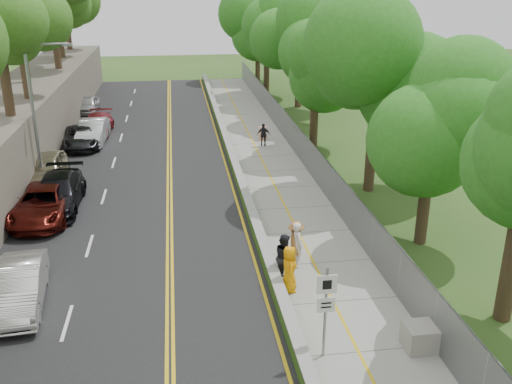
{
  "coord_description": "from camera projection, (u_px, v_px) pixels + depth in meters",
  "views": [
    {
      "loc": [
        -3.14,
        -17.39,
        11.19
      ],
      "look_at": [
        0.5,
        8.0,
        1.4
      ],
      "focal_mm": 40.0,
      "sensor_mm": 36.0,
      "label": 1
    }
  ],
  "objects": [
    {
      "name": "painter_2",
      "position": [
        285.0,
        257.0,
        21.99
      ],
      "size": [
        0.84,
        1.01,
        1.9
      ],
      "primitive_type": "imported",
      "rotation": [
        0.0,
        0.0,
        1.43
      ],
      "color": "black",
      "rests_on": "sidewalk"
    },
    {
      "name": "construction_barrel",
      "position": [
        263.0,
        133.0,
        40.99
      ],
      "size": [
        0.58,
        0.58,
        0.95
      ],
      "primitive_type": "cylinder",
      "color": "#C8511C",
      "rests_on": "sidewalk"
    },
    {
      "name": "car_5",
      "position": [
        93.0,
        132.0,
        40.08
      ],
      "size": [
        1.95,
        5.07,
        1.65
      ],
      "primitive_type": "imported",
      "rotation": [
        0.0,
        0.0,
        -0.04
      ],
      "color": "silver",
      "rests_on": "road"
    },
    {
      "name": "streetlight",
      "position": [
        37.0,
        106.0,
        30.39
      ],
      "size": [
        2.52,
        0.22,
        8.0
      ],
      "color": "gray",
      "rests_on": "ground"
    },
    {
      "name": "car_1",
      "position": [
        18.0,
        287.0,
        20.27
      ],
      "size": [
        2.1,
        4.81,
        1.54
      ],
      "primitive_type": "imported",
      "rotation": [
        0.0,
        0.0,
        0.1
      ],
      "color": "silver",
      "rests_on": "road"
    },
    {
      "name": "trees_fenceside",
      "position": [
        350.0,
        53.0,
        32.79
      ],
      "size": [
        7.0,
        66.0,
        14.0
      ],
      "primitive_type": null,
      "color": "#338423",
      "rests_on": "ground"
    },
    {
      "name": "car_6",
      "position": [
        81.0,
        137.0,
        39.26
      ],
      "size": [
        2.77,
        5.23,
        1.4
      ],
      "primitive_type": "imported",
      "rotation": [
        0.0,
        0.0,
        0.09
      ],
      "color": "black",
      "rests_on": "road"
    },
    {
      "name": "road",
      "position": [
        140.0,
        177.0,
        33.64
      ],
      "size": [
        11.2,
        66.0,
        0.04
      ],
      "primitive_type": "cube",
      "color": "black",
      "rests_on": "ground"
    },
    {
      "name": "car_4",
      "position": [
        46.0,
        169.0,
        32.44
      ],
      "size": [
        2.06,
        4.93,
        1.67
      ],
      "primitive_type": "imported",
      "rotation": [
        0.0,
        0.0,
        0.02
      ],
      "color": "gray",
      "rests_on": "road"
    },
    {
      "name": "ground",
      "position": [
        274.0,
        307.0,
        20.49
      ],
      "size": [
        140.0,
        140.0,
        0.0
      ],
      "primitive_type": "plane",
      "color": "#33511E",
      "rests_on": "ground"
    },
    {
      "name": "person_far",
      "position": [
        264.0,
        135.0,
        39.39
      ],
      "size": [
        0.97,
        0.5,
        1.58
      ],
      "primitive_type": "imported",
      "rotation": [
        0.0,
        0.0,
        3.02
      ],
      "color": "black",
      "rests_on": "sidewalk"
    },
    {
      "name": "painter_3",
      "position": [
        296.0,
        243.0,
        23.24
      ],
      "size": [
        0.85,
        1.28,
        1.85
      ],
      "primitive_type": "imported",
      "rotation": [
        0.0,
        0.0,
        1.42
      ],
      "color": "#9D6831",
      "rests_on": "sidewalk"
    },
    {
      "name": "concrete_block",
      "position": [
        424.0,
        337.0,
        18.05
      ],
      "size": [
        1.25,
        0.94,
        0.83
      ],
      "primitive_type": "cube",
      "rotation": [
        0.0,
        0.0,
        -0.01
      ],
      "color": "gray",
      "rests_on": "sidewalk"
    },
    {
      "name": "car_2",
      "position": [
        43.0,
        204.0,
        27.62
      ],
      "size": [
        2.75,
        5.62,
        1.54
      ],
      "primitive_type": "imported",
      "rotation": [
        0.0,
        0.0,
        -0.04
      ],
      "color": "#4E110D",
      "rests_on": "road"
    },
    {
      "name": "car_8",
      "position": [
        88.0,
        105.0,
        49.02
      ],
      "size": [
        1.83,
        4.15,
        1.39
      ],
      "primitive_type": "imported",
      "rotation": [
        0.0,
        0.0,
        -0.05
      ],
      "color": "#B3B2B6",
      "rests_on": "road"
    },
    {
      "name": "painter_0",
      "position": [
        289.0,
        269.0,
        21.17
      ],
      "size": [
        0.6,
        0.91,
        1.83
      ],
      "primitive_type": "imported",
      "rotation": [
        0.0,
        0.0,
        1.55
      ],
      "color": "orange",
      "rests_on": "sidewalk"
    },
    {
      "name": "painter_1",
      "position": [
        297.0,
        245.0,
        22.97
      ],
      "size": [
        0.52,
        0.74,
        1.93
      ],
      "primitive_type": "imported",
      "rotation": [
        0.0,
        0.0,
        1.66
      ],
      "color": "white",
      "rests_on": "sidewalk"
    },
    {
      "name": "car_3",
      "position": [
        57.0,
        193.0,
        28.83
      ],
      "size": [
        2.31,
        5.67,
        1.64
      ],
      "primitive_type": "imported",
      "rotation": [
        0.0,
        0.0,
        -0.0
      ],
      "color": "black",
      "rests_on": "road"
    },
    {
      "name": "jersey_barrier",
      "position": [
        235.0,
        168.0,
        34.28
      ],
      "size": [
        0.42,
        66.0,
        0.6
      ],
      "primitive_type": "cube",
      "color": "#76EA30",
      "rests_on": "ground"
    },
    {
      "name": "chainlink_fence",
      "position": [
        307.0,
        154.0,
        34.62
      ],
      "size": [
        0.04,
        66.0,
        2.0
      ],
      "primitive_type": "cube",
      "color": "slate",
      "rests_on": "ground"
    },
    {
      "name": "car_7",
      "position": [
        97.0,
        124.0,
        42.44
      ],
      "size": [
        2.23,
        5.07,
        1.45
      ],
      "primitive_type": "imported",
      "rotation": [
        0.0,
        0.0,
        -0.04
      ],
      "color": "maroon",
      "rests_on": "road"
    },
    {
      "name": "sidewalk",
      "position": [
        273.0,
        171.0,
        34.69
      ],
      "size": [
        4.2,
        66.0,
        0.05
      ],
      "primitive_type": "cube",
      "color": "gray",
      "rests_on": "ground"
    },
    {
      "name": "signpost",
      "position": [
        326.0,
        303.0,
        17.14
      ],
      "size": [
        0.62,
        0.09,
        3.1
      ],
      "color": "gray",
      "rests_on": "sidewalk"
    }
  ]
}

